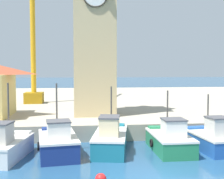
{
  "coord_description": "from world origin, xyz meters",
  "views": [
    {
      "loc": [
        -3.64,
        -13.49,
        5.15
      ],
      "look_at": [
        -1.17,
        9.74,
        3.5
      ],
      "focal_mm": 50.0,
      "sensor_mm": 36.0,
      "label": 1
    }
  ],
  "objects_px": {
    "fishing_boat_mid_right": "(212,139)",
    "mooring_buoy": "(101,179)",
    "clock_tower": "(94,27)",
    "fishing_boat_center": "(170,140)",
    "port_crane_near": "(34,31)",
    "fishing_boat_left_inner": "(58,143)",
    "fishing_boat_left_outer": "(5,146)",
    "fishing_boat_mid_left": "(110,139)"
  },
  "relations": [
    {
      "from": "fishing_boat_left_inner",
      "to": "fishing_boat_mid_left",
      "type": "relative_size",
      "value": 0.87
    },
    {
      "from": "fishing_boat_left_inner",
      "to": "mooring_buoy",
      "type": "height_order",
      "value": "fishing_boat_left_inner"
    },
    {
      "from": "fishing_boat_left_outer",
      "to": "clock_tower",
      "type": "relative_size",
      "value": 0.29
    },
    {
      "from": "fishing_boat_left_outer",
      "to": "fishing_boat_left_inner",
      "type": "relative_size",
      "value": 0.97
    },
    {
      "from": "fishing_boat_left_inner",
      "to": "clock_tower",
      "type": "bearing_deg",
      "value": 72.46
    },
    {
      "from": "fishing_boat_left_inner",
      "to": "fishing_boat_left_outer",
      "type": "bearing_deg",
      "value": -171.33
    },
    {
      "from": "fishing_boat_mid_left",
      "to": "fishing_boat_mid_right",
      "type": "relative_size",
      "value": 1.22
    },
    {
      "from": "fishing_boat_left_outer",
      "to": "port_crane_near",
      "type": "height_order",
      "value": "port_crane_near"
    },
    {
      "from": "fishing_boat_left_outer",
      "to": "port_crane_near",
      "type": "relative_size",
      "value": 0.21
    },
    {
      "from": "fishing_boat_left_inner",
      "to": "port_crane_near",
      "type": "xyz_separation_m",
      "value": [
        -3.67,
        17.47,
        8.5
      ]
    },
    {
      "from": "fishing_boat_mid_left",
      "to": "clock_tower",
      "type": "bearing_deg",
      "value": 94.54
    },
    {
      "from": "fishing_boat_mid_right",
      "to": "clock_tower",
      "type": "relative_size",
      "value": 0.27
    },
    {
      "from": "fishing_boat_mid_left",
      "to": "port_crane_near",
      "type": "relative_size",
      "value": 0.25
    },
    {
      "from": "fishing_boat_mid_right",
      "to": "fishing_boat_left_inner",
      "type": "bearing_deg",
      "value": -179.41
    },
    {
      "from": "fishing_boat_mid_right",
      "to": "port_crane_near",
      "type": "distance_m",
      "value": 23.39
    },
    {
      "from": "fishing_boat_left_inner",
      "to": "fishing_boat_mid_right",
      "type": "distance_m",
      "value": 9.47
    },
    {
      "from": "port_crane_near",
      "to": "fishing_boat_left_outer",
      "type": "bearing_deg",
      "value": -87.55
    },
    {
      "from": "fishing_boat_mid_right",
      "to": "mooring_buoy",
      "type": "relative_size",
      "value": 8.48
    },
    {
      "from": "fishing_boat_left_outer",
      "to": "fishing_boat_center",
      "type": "xyz_separation_m",
      "value": [
        9.69,
        0.58,
        -0.01
      ]
    },
    {
      "from": "fishing_boat_mid_left",
      "to": "port_crane_near",
      "type": "distance_m",
      "value": 20.09
    },
    {
      "from": "fishing_boat_mid_left",
      "to": "fishing_boat_mid_right",
      "type": "bearing_deg",
      "value": -4.47
    },
    {
      "from": "port_crane_near",
      "to": "mooring_buoy",
      "type": "distance_m",
      "value": 24.78
    },
    {
      "from": "fishing_boat_left_inner",
      "to": "fishing_boat_mid_right",
      "type": "bearing_deg",
      "value": 0.59
    },
    {
      "from": "fishing_boat_left_inner",
      "to": "mooring_buoy",
      "type": "xyz_separation_m",
      "value": [
        2.18,
        -4.87,
        -0.5
      ]
    },
    {
      "from": "fishing_boat_left_inner",
      "to": "clock_tower",
      "type": "distance_m",
      "value": 11.51
    },
    {
      "from": "fishing_boat_left_outer",
      "to": "clock_tower",
      "type": "distance_m",
      "value": 12.79
    },
    {
      "from": "mooring_buoy",
      "to": "clock_tower",
      "type": "bearing_deg",
      "value": 88.32
    },
    {
      "from": "fishing_boat_center",
      "to": "fishing_boat_left_inner",
      "type": "bearing_deg",
      "value": -178.86
    },
    {
      "from": "fishing_boat_center",
      "to": "clock_tower",
      "type": "xyz_separation_m",
      "value": [
        -4.23,
        7.98,
        7.78
      ]
    },
    {
      "from": "fishing_boat_left_outer",
      "to": "fishing_boat_mid_left",
      "type": "distance_m",
      "value": 6.15
    },
    {
      "from": "fishing_boat_center",
      "to": "clock_tower",
      "type": "relative_size",
      "value": 0.28
    },
    {
      "from": "clock_tower",
      "to": "mooring_buoy",
      "type": "height_order",
      "value": "clock_tower"
    },
    {
      "from": "port_crane_near",
      "to": "fishing_boat_left_inner",
      "type": "bearing_deg",
      "value": -78.13
    },
    {
      "from": "fishing_boat_center",
      "to": "mooring_buoy",
      "type": "distance_m",
      "value": 6.82
    },
    {
      "from": "fishing_boat_mid_left",
      "to": "mooring_buoy",
      "type": "relative_size",
      "value": 10.36
    },
    {
      "from": "fishing_boat_center",
      "to": "clock_tower",
      "type": "height_order",
      "value": "clock_tower"
    },
    {
      "from": "mooring_buoy",
      "to": "fishing_boat_mid_right",
      "type": "bearing_deg",
      "value": 34.27
    },
    {
      "from": "fishing_boat_left_outer",
      "to": "clock_tower",
      "type": "height_order",
      "value": "clock_tower"
    },
    {
      "from": "fishing_boat_left_outer",
      "to": "mooring_buoy",
      "type": "bearing_deg",
      "value": -41.04
    },
    {
      "from": "fishing_boat_mid_left",
      "to": "clock_tower",
      "type": "height_order",
      "value": "clock_tower"
    },
    {
      "from": "fishing_boat_mid_right",
      "to": "fishing_boat_center",
      "type": "bearing_deg",
      "value": 179.18
    },
    {
      "from": "fishing_boat_left_inner",
      "to": "port_crane_near",
      "type": "relative_size",
      "value": 0.22
    }
  ]
}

